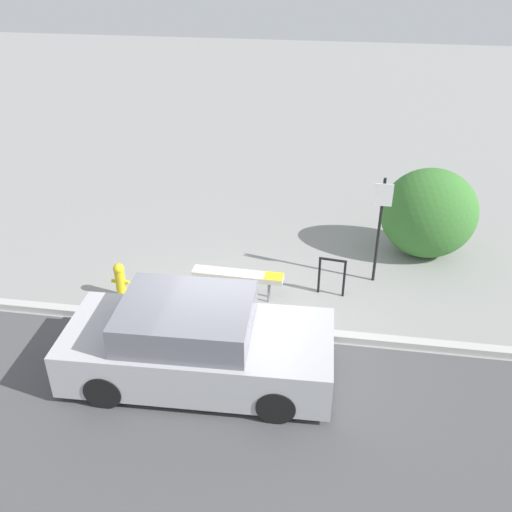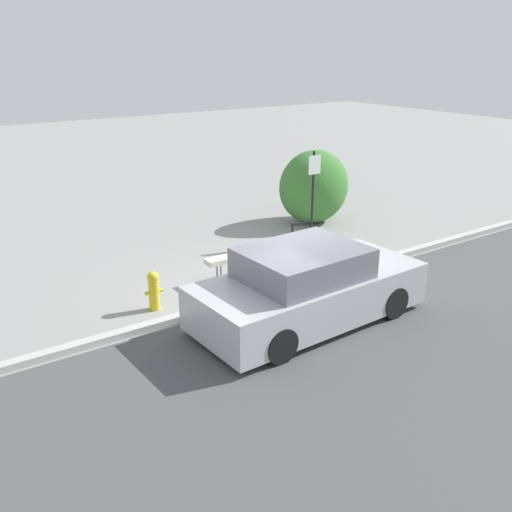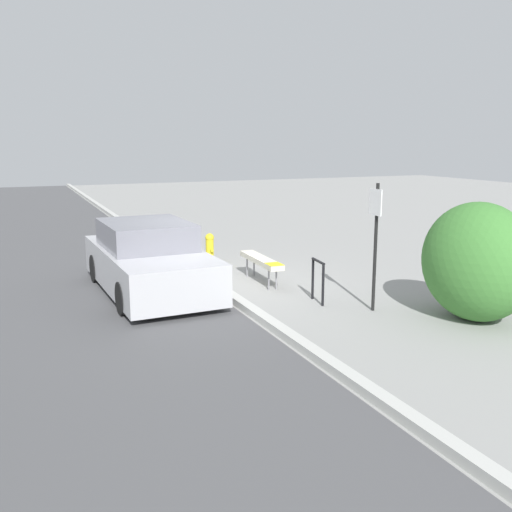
% 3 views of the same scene
% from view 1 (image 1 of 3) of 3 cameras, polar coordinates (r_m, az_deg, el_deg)
% --- Properties ---
extents(ground_plane, '(60.00, 60.00, 0.00)m').
position_cam_1_polar(ground_plane, '(10.64, -2.50, -7.28)').
color(ground_plane, gray).
extents(curb, '(60.00, 0.20, 0.13)m').
position_cam_1_polar(curb, '(10.60, -2.51, -7.00)').
color(curb, '#B7B7B2').
rests_on(curb, ground_plane).
extents(bench, '(1.82, 0.37, 0.56)m').
position_cam_1_polar(bench, '(11.24, -1.80, -1.96)').
color(bench, gray).
rests_on(bench, ground_plane).
extents(bike_rack, '(0.55, 0.12, 0.83)m').
position_cam_1_polar(bike_rack, '(11.39, 7.60, -1.68)').
color(bike_rack, black).
rests_on(bike_rack, ground_plane).
extents(sign_post, '(0.36, 0.08, 2.30)m').
position_cam_1_polar(sign_post, '(11.56, 12.30, 3.40)').
color(sign_post, black).
rests_on(sign_post, ground_plane).
extents(fire_hydrant, '(0.36, 0.22, 0.77)m').
position_cam_1_polar(fire_hydrant, '(11.58, -13.43, -2.29)').
color(fire_hydrant, gold).
rests_on(fire_hydrant, ground_plane).
extents(shrub_hedge, '(2.08, 1.63, 2.03)m').
position_cam_1_polar(shrub_hedge, '(13.01, 16.90, 4.08)').
color(shrub_hedge, '#3D7A33').
rests_on(shrub_hedge, ground_plane).
extents(parked_car_near, '(4.34, 1.97, 1.42)m').
position_cam_1_polar(parked_car_near, '(9.30, -5.99, -8.77)').
color(parked_car_near, black).
rests_on(parked_car_near, ground_plane).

